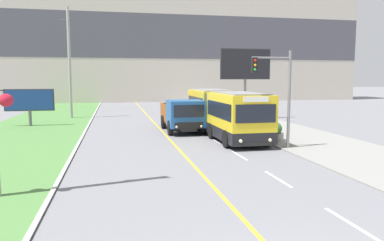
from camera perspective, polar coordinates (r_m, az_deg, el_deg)
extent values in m
cube|color=silver|center=(11.34, 22.97, -14.20)|extent=(0.12, 2.40, 0.01)
cube|color=silver|center=(15.15, 12.93, -8.66)|extent=(0.12, 2.40, 0.01)
cube|color=silver|center=(19.31, 7.21, -5.28)|extent=(0.12, 2.40, 0.01)
cube|color=silver|center=(23.63, 3.58, -3.09)|extent=(0.12, 2.40, 0.01)
cube|color=silver|center=(28.04, 1.09, -1.58)|extent=(0.12, 2.40, 0.01)
cube|color=silver|center=(32.50, -0.72, -0.47)|extent=(0.12, 2.40, 0.01)
cube|color=silver|center=(37.00, -2.09, 0.36)|extent=(0.12, 2.40, 0.01)
cube|color=beige|center=(66.28, -8.95, 11.85)|extent=(80.00, 8.00, 20.54)
cube|color=#4C4C56|center=(62.34, -8.76, 12.68)|extent=(80.00, 0.04, 7.19)
cube|color=yellow|center=(22.92, 7.12, 0.68)|extent=(2.58, 5.60, 2.71)
cube|color=black|center=(23.04, 7.08, -1.81)|extent=(2.60, 5.62, 0.70)
cube|color=black|center=(22.88, 7.13, 1.69)|extent=(2.60, 5.15, 0.95)
cube|color=gray|center=(22.82, 7.17, 4.16)|extent=(2.19, 5.04, 0.08)
cube|color=yellow|center=(29.12, 2.98, 1.93)|extent=(2.58, 5.60, 2.71)
cube|color=black|center=(29.22, 2.97, -0.03)|extent=(2.60, 5.62, 0.70)
cube|color=black|center=(29.09, 2.98, 2.73)|extent=(2.60, 5.15, 0.95)
cube|color=gray|center=(29.05, 2.99, 4.67)|extent=(2.19, 5.04, 0.08)
cube|color=#474747|center=(26.00, 4.80, 1.38)|extent=(2.37, 0.90, 2.49)
cube|color=black|center=(20.25, 9.72, 1.03)|extent=(2.27, 0.04, 0.99)
cube|color=black|center=(20.46, 9.64, -3.60)|extent=(2.53, 0.06, 0.20)
sphere|color=#F4EAB2|center=(20.12, 7.43, -3.15)|extent=(0.20, 0.20, 0.20)
sphere|color=#F4EAB2|center=(20.73, 11.82, -2.95)|extent=(0.20, 0.20, 0.20)
cube|color=white|center=(20.19, 9.76, 3.20)|extent=(1.42, 0.04, 0.28)
cylinder|color=black|center=(21.21, 5.31, -2.84)|extent=(0.28, 1.00, 1.00)
cylinder|color=black|center=(22.05, 11.42, -2.58)|extent=(0.28, 1.00, 1.00)
cylinder|color=black|center=(24.41, 2.99, -1.60)|extent=(0.28, 1.00, 1.00)
cylinder|color=black|center=(25.14, 8.41, -1.43)|extent=(0.28, 1.00, 1.00)
cylinder|color=black|center=(29.49, 0.38, -0.21)|extent=(0.28, 1.00, 1.00)
cylinder|color=black|center=(30.10, 4.95, -0.10)|extent=(0.28, 1.00, 1.00)
cube|color=black|center=(28.06, -1.70, -0.66)|extent=(1.09, 6.13, 0.20)
cube|color=#235BA3|center=(26.16, -1.00, 1.07)|extent=(2.43, 2.45, 1.84)
cube|color=black|center=(24.91, -0.46, 1.44)|extent=(2.06, 0.04, 0.83)
cube|color=black|center=(25.01, -0.46, -0.79)|extent=(1.94, 0.06, 0.44)
sphere|color=silver|center=(24.86, -2.37, -1.00)|extent=(0.18, 0.18, 0.18)
sphere|color=silver|center=(25.19, 1.44, -0.90)|extent=(0.18, 0.18, 0.18)
cube|color=#994C19|center=(29.37, -2.16, -0.03)|extent=(2.31, 3.43, 0.12)
cube|color=#994C19|center=(29.14, -4.29, 1.16)|extent=(0.12, 3.43, 1.39)
cube|color=#994C19|center=(29.50, -0.07, 1.24)|extent=(0.12, 3.43, 1.39)
cube|color=#994C19|center=(27.68, -1.59, 0.90)|extent=(2.31, 0.12, 1.39)
cube|color=#994C19|center=(30.93, -2.68, 1.47)|extent=(2.31, 0.12, 1.39)
cube|color=#994C19|center=(27.61, -1.60, 2.58)|extent=(2.31, 0.12, 0.24)
cylinder|color=black|center=(25.84, -3.33, -1.11)|extent=(0.30, 1.04, 1.04)
cylinder|color=black|center=(26.25, 1.50, -0.99)|extent=(0.30, 1.04, 1.04)
cylinder|color=black|center=(29.38, -4.36, -0.21)|extent=(0.30, 1.04, 1.04)
cylinder|color=black|center=(29.75, -0.09, -0.11)|extent=(0.30, 1.04, 1.04)
sphere|color=red|center=(13.56, -26.48, 2.78)|extent=(0.44, 0.44, 0.44)
cylinder|color=#9E9E99|center=(38.78, -18.17, 8.30)|extent=(0.28, 0.28, 10.78)
cylinder|color=#4C4C4C|center=(39.15, -18.38, 14.30)|extent=(1.80, 0.08, 0.08)
cylinder|color=slate|center=(21.21, 14.57, 2.98)|extent=(0.16, 0.16, 5.41)
cylinder|color=slate|center=(20.74, 11.99, 9.34)|extent=(2.20, 0.10, 0.10)
cube|color=black|center=(20.36, 9.46, 8.32)|extent=(0.28, 0.24, 0.80)
sphere|color=red|center=(20.25, 9.61, 9.01)|extent=(0.14, 0.14, 0.14)
sphere|color=orange|center=(20.24, 9.60, 8.33)|extent=(0.14, 0.14, 0.14)
sphere|color=green|center=(20.23, 9.58, 7.65)|extent=(0.14, 0.14, 0.14)
cylinder|color=#59595B|center=(36.32, 8.05, 3.27)|extent=(0.24, 0.24, 3.90)
cube|color=#333333|center=(36.30, 8.13, 8.52)|extent=(4.96, 0.20, 2.90)
cube|color=black|center=(36.19, 8.19, 8.52)|extent=(4.80, 0.02, 2.74)
cylinder|color=#59595B|center=(33.41, -23.43, 0.34)|extent=(0.24, 0.24, 1.34)
cube|color=#333333|center=(33.30, -23.55, 2.88)|extent=(3.86, 0.20, 1.79)
cube|color=navy|center=(33.19, -23.58, 2.87)|extent=(3.70, 0.02, 1.63)
cylinder|color=gray|center=(23.81, 12.57, -2.42)|extent=(1.02, 1.02, 0.45)
sphere|color=#3D6B33|center=(23.74, 12.60, -1.21)|extent=(0.82, 0.82, 0.82)
cylinder|color=gray|center=(27.74, 8.82, -1.15)|extent=(1.04, 1.04, 0.41)
sphere|color=#3D6B33|center=(27.68, 8.84, -0.14)|extent=(0.83, 0.83, 0.83)
cylinder|color=gray|center=(31.84, 6.47, -0.13)|extent=(1.13, 1.13, 0.43)
sphere|color=#3D6B33|center=(31.79, 6.48, 0.81)|extent=(0.91, 0.91, 0.91)
cylinder|color=gray|center=(35.86, 3.91, 0.62)|extent=(1.02, 1.02, 0.42)
sphere|color=#3D6B33|center=(35.82, 3.92, 1.40)|extent=(0.81, 0.81, 0.81)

